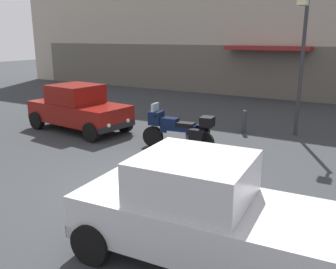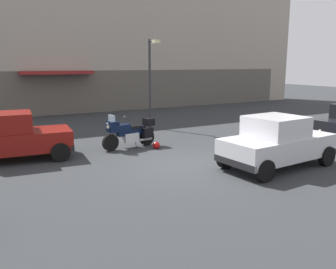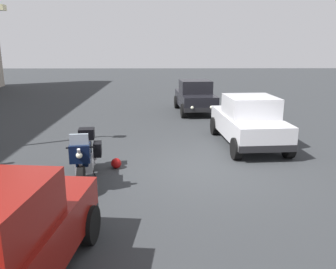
{
  "view_description": "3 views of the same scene",
  "coord_description": "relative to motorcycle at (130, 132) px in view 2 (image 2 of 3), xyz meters",
  "views": [
    {
      "loc": [
        4.44,
        -6.01,
        3.29
      ],
      "look_at": [
        0.23,
        1.1,
        1.06
      ],
      "focal_mm": 39.07,
      "sensor_mm": 36.0,
      "label": 1
    },
    {
      "loc": [
        -5.92,
        -9.31,
        3.22
      ],
      "look_at": [
        -0.31,
        0.66,
        0.93
      ],
      "focal_mm": 37.78,
      "sensor_mm": 36.0,
      "label": 2
    },
    {
      "loc": [
        -8.73,
        1.22,
        3.25
      ],
      "look_at": [
        -0.15,
        1.1,
        1.02
      ],
      "focal_mm": 37.41,
      "sensor_mm": 36.0,
      "label": 3
    }
  ],
  "objects": [
    {
      "name": "streetlamp_curbside",
      "position": [
        2.63,
        3.37,
        2.09
      ],
      "size": [
        0.28,
        0.94,
        4.42
      ],
      "color": "#2D2D33",
      "rests_on": "ground"
    },
    {
      "name": "car_wagon_end",
      "position": [
        -4.23,
        0.24,
        0.19
      ],
      "size": [
        3.99,
        2.12,
        1.64
      ],
      "rotation": [
        0.0,
        0.0,
        -0.1
      ],
      "color": "maroon",
      "rests_on": "ground"
    },
    {
      "name": "motorcycle",
      "position": [
        0.0,
        0.0,
        0.0
      ],
      "size": [
        2.26,
        0.87,
        1.36
      ],
      "rotation": [
        0.0,
        0.0,
        3.26
      ],
      "color": "black",
      "rests_on": "ground"
    },
    {
      "name": "bollard_curbside",
      "position": [
        1.0,
        2.92,
        -0.19
      ],
      "size": [
        0.16,
        0.16,
        0.82
      ],
      "color": "#333338",
      "rests_on": "ground"
    },
    {
      "name": "building_facade_rear",
      "position": [
        0.61,
        11.9,
        4.77
      ],
      "size": [
        38.88,
        3.4,
        10.87
      ],
      "color": "#A89E8E",
      "rests_on": "ground"
    },
    {
      "name": "car_hatchback_near",
      "position": [
        2.98,
        -4.71,
        0.19
      ],
      "size": [
        3.96,
        2.03,
        1.64
      ],
      "rotation": [
        0.0,
        0.0,
        0.07
      ],
      "color": "silver",
      "rests_on": "ground"
    },
    {
      "name": "helmet",
      "position": [
        0.8,
        -0.65,
        -0.48
      ],
      "size": [
        0.28,
        0.28,
        0.28
      ],
      "primitive_type": "sphere",
      "color": "#990C0C",
      "rests_on": "ground"
    },
    {
      "name": "ground_plane",
      "position": [
        0.61,
        -3.14,
        -0.62
      ],
      "size": [
        80.0,
        80.0,
        0.0
      ],
      "primitive_type": "plane",
      "color": "#2D3033"
    }
  ]
}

